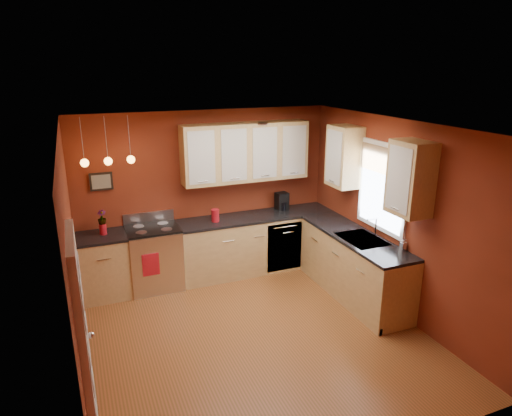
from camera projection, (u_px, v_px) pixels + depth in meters
name	position (u px, v px, depth m)	size (l,w,h in m)	color
floor	(256.00, 335.00, 5.72)	(4.20, 4.20, 0.00)	brown
ceiling	(257.00, 127.00, 4.94)	(4.00, 4.20, 0.02)	white
wall_back	(206.00, 194.00, 7.18)	(4.00, 0.02, 2.60)	maroon
wall_front	(360.00, 332.00, 3.47)	(4.00, 0.02, 2.60)	maroon
wall_left	(74.00, 266.00, 4.61)	(0.02, 4.20, 2.60)	maroon
wall_right	(396.00, 218.00, 6.05)	(0.02, 4.20, 2.60)	maroon
base_cabinets_back_left	(104.00, 267.00, 6.58)	(0.70, 0.60, 0.90)	tan
base_cabinets_back_right	(256.00, 244.00, 7.44)	(2.54, 0.60, 0.90)	tan
base_cabinets_right	(353.00, 267.00, 6.59)	(0.60, 2.10, 0.90)	tan
counter_back_left	(101.00, 237.00, 6.44)	(0.70, 0.62, 0.04)	black
counter_back_right	(256.00, 217.00, 7.30)	(2.54, 0.62, 0.04)	black
counter_right	(356.00, 237.00, 6.45)	(0.62, 2.10, 0.04)	black
gas_range	(155.00, 257.00, 6.84)	(0.76, 0.64, 1.11)	silver
dishwasher_front	(284.00, 247.00, 7.31)	(0.60, 0.02, 0.80)	silver
sink	(362.00, 240.00, 6.32)	(0.50, 0.70, 0.33)	gray
window	(383.00, 185.00, 6.18)	(0.06, 1.02, 1.22)	white
door_left_wall	(85.00, 355.00, 3.65)	(0.12, 0.82, 2.05)	white
upper_cabinets_back	(246.00, 152.00, 7.05)	(2.00, 0.35, 0.90)	tan
upper_cabinets_right	(374.00, 166.00, 6.07)	(0.35, 1.95, 0.90)	tan
wall_picture	(101.00, 181.00, 6.50)	(0.32, 0.03, 0.26)	black
pendant_lights	(108.00, 161.00, 6.14)	(0.71, 0.11, 0.66)	gray
red_canister	(215.00, 215.00, 6.98)	(0.13, 0.13, 0.19)	#AC121D
red_vase	(103.00, 229.00, 6.46)	(0.10, 0.10, 0.16)	#AC121D
flowers	(102.00, 218.00, 6.41)	(0.12, 0.12, 0.22)	#AC121D
coffee_maker	(282.00, 202.00, 7.57)	(0.21, 0.21, 0.28)	black
soap_pump	(403.00, 245.00, 5.89)	(0.08, 0.08, 0.17)	silver
dish_towel	(151.00, 265.00, 6.49)	(0.24, 0.02, 0.33)	#AC121D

